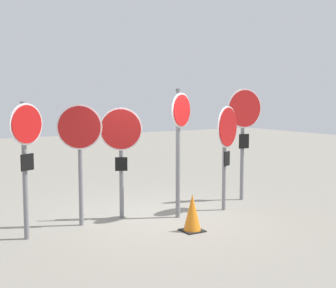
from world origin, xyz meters
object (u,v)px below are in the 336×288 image
Objects in this scene: stop_sign_3 at (180,132)px; traffic_cone_0 at (192,213)px; stop_sign_0 at (26,146)px; stop_sign_1 at (80,140)px; stop_sign_5 at (244,122)px; stop_sign_4 at (227,137)px; stop_sign_2 at (121,142)px.

stop_sign_3 reaches higher than traffic_cone_0.
traffic_cone_0 is at bearing -49.03° from stop_sign_0.
stop_sign_0 reaches higher than traffic_cone_0.
stop_sign_0 is 1.12m from stop_sign_1.
stop_sign_5 is 3.24m from traffic_cone_0.
stop_sign_4 is at bearing -142.24° from stop_sign_5.
stop_sign_5 is (3.17, 0.04, 0.30)m from stop_sign_2.
stop_sign_2 reaches higher than traffic_cone_0.
stop_sign_2 is at bearing 115.85° from traffic_cone_0.
stop_sign_4 reaches higher than traffic_cone_0.
stop_sign_2 is 1.17m from stop_sign_3.
stop_sign_0 is 3.43× the size of traffic_cone_0.
stop_sign_5 reaches higher than traffic_cone_0.
stop_sign_3 is at bearing -29.95° from stop_sign_0.
stop_sign_5 reaches higher than stop_sign_1.
stop_sign_2 is at bearing -172.57° from stop_sign_5.
stop_sign_2 is 3.24× the size of traffic_cone_0.
stop_sign_3 is at bearing -0.26° from stop_sign_2.
stop_sign_3 is 3.78× the size of traffic_cone_0.
stop_sign_2 is at bearing 126.07° from stop_sign_3.
traffic_cone_0 is (2.66, -1.05, -1.27)m from stop_sign_0.
stop_sign_1 is (1.07, 0.32, 0.03)m from stop_sign_0.
stop_sign_5 reaches higher than stop_sign_3.
stop_sign_3 reaches higher than stop_sign_4.
traffic_cone_0 is (0.70, -1.45, -1.19)m from stop_sign_2.
stop_sign_2 is 2.27m from stop_sign_4.
stop_sign_1 reaches higher than stop_sign_2.
stop_sign_2 is 0.99× the size of stop_sign_4.
stop_sign_0 is 4.16m from stop_sign_4.
stop_sign_0 is 0.90× the size of stop_sign_5.
stop_sign_2 is 0.86× the size of stop_sign_3.
stop_sign_1 is 0.88× the size of stop_sign_5.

